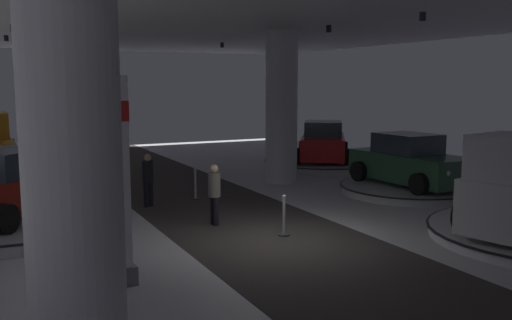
{
  "coord_description": "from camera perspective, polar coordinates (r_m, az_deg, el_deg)",
  "views": [
    {
      "loc": [
        -6.15,
        -11.19,
        3.65
      ],
      "look_at": [
        1.19,
        3.57,
        1.4
      ],
      "focal_mm": 39.66,
      "sensor_mm": 36.0,
      "label": 1
    }
  ],
  "objects": [
    {
      "name": "visitor_walking_far",
      "position": [
        14.58,
        -4.23,
        -3.1
      ],
      "size": [
        0.32,
        0.32,
        1.59
      ],
      "color": "black",
      "rests_on": "ground"
    },
    {
      "name": "visitor_walking_near",
      "position": [
        16.99,
        -10.85,
        -1.66
      ],
      "size": [
        0.32,
        0.32,
        1.59
      ],
      "color": "black",
      "rests_on": "ground"
    },
    {
      "name": "display_car_mid_left",
      "position": [
        15.3,
        -23.6,
        -2.5
      ],
      "size": [
        4.13,
        4.34,
        1.71
      ],
      "color": "maroon",
      "rests_on": "display_platform_mid_left"
    },
    {
      "name": "stanchion_a",
      "position": [
        16.45,
        -18.62,
        -4.14
      ],
      "size": [
        0.28,
        0.28,
        1.01
      ],
      "color": "#333338",
      "rests_on": "ground"
    },
    {
      "name": "display_platform_mid_left",
      "position": [
        15.51,
        -23.34,
        -5.8
      ],
      "size": [
        5.37,
        5.37,
        0.33
      ],
      "color": "#B7B7BC",
      "rests_on": "ground"
    },
    {
      "name": "display_car_mid_right",
      "position": [
        19.46,
        15.21,
        -0.2
      ],
      "size": [
        2.36,
        4.3,
        1.71
      ],
      "color": "#2D5638",
      "rests_on": "display_platform_mid_right"
    },
    {
      "name": "stanchion_c",
      "position": [
        13.65,
        2.83,
        -6.13
      ],
      "size": [
        0.28,
        0.28,
        1.01
      ],
      "color": "#333338",
      "rests_on": "ground"
    },
    {
      "name": "display_platform_far_right",
      "position": [
        24.95,
        6.75,
        -0.3
      ],
      "size": [
        5.13,
        5.13,
        0.3
      ],
      "color": "#B7B7BC",
      "rests_on": "ground"
    },
    {
      "name": "column_right",
      "position": [
        20.79,
        2.59,
        5.29
      ],
      "size": [
        1.17,
        1.17,
        5.5
      ],
      "color": "silver",
      "rests_on": "ground"
    },
    {
      "name": "display_car_far_right",
      "position": [
        24.81,
        6.78,
        1.75
      ],
      "size": [
        3.83,
        4.49,
        1.71
      ],
      "color": "red",
      "rests_on": "display_platform_far_right"
    },
    {
      "name": "stanchion_b",
      "position": [
        17.93,
        -6.13,
        -2.81
      ],
      "size": [
        0.28,
        0.28,
        1.01
      ],
      "color": "#333338",
      "rests_on": "ground"
    },
    {
      "name": "ground",
      "position": [
        13.28,
        2.28,
        -8.29
      ],
      "size": [
        24.0,
        44.0,
        0.06
      ],
      "color": "silver"
    },
    {
      "name": "column_left",
      "position": [
        8.2,
        -18.1,
        1.08
      ],
      "size": [
        1.37,
        1.37,
        5.5
      ],
      "color": "#ADADB2",
      "rests_on": "ground"
    },
    {
      "name": "display_platform_mid_right",
      "position": [
        19.58,
        15.18,
        -2.78
      ],
      "size": [
        4.58,
        4.58,
        0.28
      ],
      "color": "#B7B7BC",
      "rests_on": "ground"
    },
    {
      "name": "brand_sign_pylon",
      "position": [
        10.36,
        -15.91,
        -1.91
      ],
      "size": [
        1.3,
        0.71,
        3.79
      ],
      "color": "slate",
      "rests_on": "ground"
    }
  ]
}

